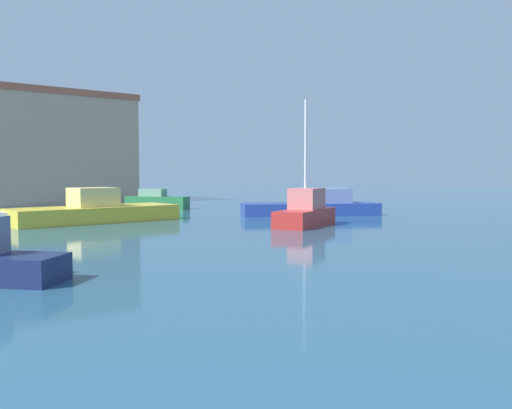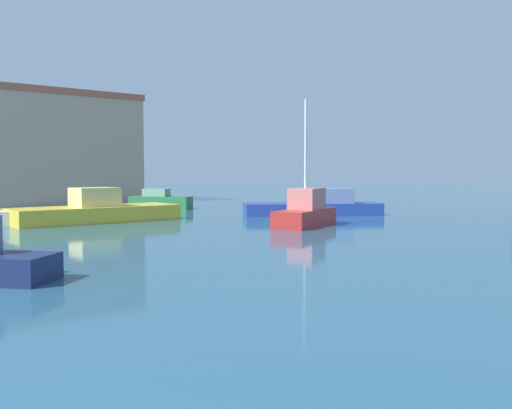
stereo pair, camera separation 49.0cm
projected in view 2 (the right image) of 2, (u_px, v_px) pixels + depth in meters
water at (188, 224)px, 27.37m from camera, size 160.00×160.00×0.00m
sailboat_red_outer_mooring at (306, 211)px, 26.31m from camera, size 4.71×3.26×5.96m
motorboat_green_distant_east at (160, 201)px, 38.66m from camera, size 3.45×4.33×1.40m
motorboat_yellow_inner_mooring at (96, 211)px, 28.43m from camera, size 8.50×3.09×1.76m
motorboat_blue_distant_north at (316, 206)px, 32.85m from camera, size 8.09×6.05×1.60m
yacht_club at (59, 149)px, 46.35m from camera, size 11.70×8.57×9.01m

